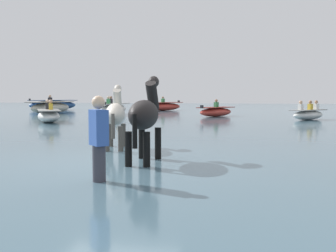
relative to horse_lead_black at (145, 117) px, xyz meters
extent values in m
plane|color=#84755B|center=(-0.67, -0.14, -1.21)|extent=(120.00, 120.00, 0.00)
cube|color=#476675|center=(-0.67, 9.86, -1.04)|extent=(90.00, 90.00, 0.33)
ellipsoid|color=black|center=(0.00, -0.08, 0.05)|extent=(0.51, 1.44, 0.57)
cylinder|color=black|center=(-0.18, 0.42, -0.72)|extent=(0.13, 0.13, 0.97)
cylinder|color=black|center=(0.17, 0.42, -0.72)|extent=(0.13, 0.13, 0.97)
cylinder|color=black|center=(-0.16, -0.58, -0.72)|extent=(0.13, 0.13, 0.97)
cylinder|color=black|center=(0.18, -0.58, -0.72)|extent=(0.13, 0.13, 0.97)
cylinder|color=black|center=(-0.01, 0.67, 0.41)|extent=(0.23, 0.53, 0.66)
ellipsoid|color=black|center=(-0.01, 0.81, 0.71)|extent=(0.21, 0.49, 0.25)
cylinder|color=black|center=(0.01, -0.76, -0.21)|extent=(0.09, 0.09, 0.61)
ellipsoid|color=beige|center=(-1.20, 1.79, -0.03)|extent=(0.76, 1.41, 0.53)
cylinder|color=#45423C|center=(-1.47, 2.21, -0.75)|extent=(0.12, 0.12, 0.91)
cylinder|color=#45423C|center=(-1.16, 2.28, -0.75)|extent=(0.12, 0.12, 0.91)
cylinder|color=#45423C|center=(-1.25, 1.30, -0.75)|extent=(0.12, 0.12, 0.91)
cylinder|color=#45423C|center=(-0.94, 1.37, -0.75)|extent=(0.12, 0.12, 0.91)
cylinder|color=beige|center=(-1.37, 2.47, 0.30)|extent=(0.32, 0.53, 0.61)
ellipsoid|color=beige|center=(-1.40, 2.60, 0.58)|extent=(0.29, 0.49, 0.23)
cylinder|color=#45423C|center=(-1.05, 1.17, -0.28)|extent=(0.09, 0.09, 0.57)
ellipsoid|color=silver|center=(-6.81, 18.32, -0.53)|extent=(1.48, 4.21, 0.70)
cube|color=gray|center=(-6.81, 18.32, -0.16)|extent=(1.42, 4.04, 0.04)
cube|color=black|center=(-6.71, 16.33, -0.09)|extent=(0.17, 0.13, 0.18)
cube|color=gold|center=(-6.92, 19.48, 0.01)|extent=(0.19, 0.27, 0.30)
sphere|color=beige|center=(-6.92, 19.48, 0.25)|extent=(0.18, 0.18, 0.18)
cube|color=#232328|center=(-7.00, 18.31, 0.01)|extent=(0.19, 0.27, 0.30)
sphere|color=#A37556|center=(-7.00, 18.31, 0.25)|extent=(0.18, 0.18, 0.18)
cube|color=#388E51|center=(-6.77, 17.16, 0.01)|extent=(0.19, 0.27, 0.30)
sphere|color=beige|center=(-6.77, 17.16, 0.25)|extent=(0.18, 0.18, 0.18)
ellipsoid|color=#B2AD9E|center=(-11.74, 19.25, -0.49)|extent=(1.96, 4.24, 0.78)
cube|color=slate|center=(-11.74, 19.25, -0.09)|extent=(1.88, 4.07, 0.04)
cube|color=#232328|center=(-11.78, 19.26, 0.08)|extent=(0.21, 0.28, 0.30)
sphere|color=tan|center=(-11.78, 19.26, 0.32)|extent=(0.18, 0.18, 0.18)
ellipsoid|color=silver|center=(-7.47, 10.60, -0.60)|extent=(2.31, 3.01, 0.56)
cube|color=gray|center=(-7.47, 10.60, -0.30)|extent=(2.22, 2.89, 0.04)
cube|color=#232328|center=(-7.88, 11.30, -0.13)|extent=(0.29, 0.32, 0.30)
sphere|color=beige|center=(-7.88, 11.30, 0.11)|extent=(0.18, 0.18, 0.18)
cube|color=gold|center=(-7.37, 10.65, -0.13)|extent=(0.29, 0.32, 0.30)
sphere|color=tan|center=(-7.37, 10.65, 0.11)|extent=(0.18, 0.18, 0.18)
ellipsoid|color=#28518E|center=(-14.57, 25.22, -0.48)|extent=(3.87, 3.94, 0.81)
cube|color=navy|center=(-14.57, 25.22, -0.05)|extent=(3.71, 3.78, 0.04)
cube|color=black|center=(-15.92, 23.82, 0.02)|extent=(0.20, 0.20, 0.18)
ellipsoid|color=#BC382D|center=(-5.10, 25.78, -0.56)|extent=(3.17, 3.52, 0.64)
cube|color=maroon|center=(-5.10, 25.78, -0.22)|extent=(3.04, 3.38, 0.04)
cube|color=black|center=(-4.01, 27.12, -0.15)|extent=(0.20, 0.19, 0.18)
cube|color=#388E51|center=(-5.10, 25.78, -0.05)|extent=(0.30, 0.32, 0.30)
sphere|color=#A37556|center=(-5.10, 25.78, 0.19)|extent=(0.18, 0.18, 0.18)
ellipsoid|color=silver|center=(4.96, 14.97, -0.63)|extent=(2.21, 2.48, 0.50)
cube|color=gray|center=(4.96, 14.97, -0.37)|extent=(2.12, 2.38, 0.04)
cube|color=white|center=(5.42, 15.48, -0.20)|extent=(0.30, 0.32, 0.30)
sphere|color=#A37556|center=(5.42, 15.48, 0.04)|extent=(0.18, 0.18, 0.18)
cube|color=gold|center=(5.04, 14.91, -0.20)|extent=(0.30, 0.32, 0.30)
sphere|color=#A37556|center=(5.04, 14.91, 0.04)|extent=(0.18, 0.18, 0.18)
cube|color=white|center=(4.51, 14.45, -0.20)|extent=(0.30, 0.32, 0.30)
sphere|color=tan|center=(4.51, 14.45, 0.04)|extent=(0.18, 0.18, 0.18)
ellipsoid|color=#BC382D|center=(-0.06, 17.39, -0.62)|extent=(2.31, 2.83, 0.53)
cube|color=maroon|center=(-0.06, 17.39, -0.33)|extent=(2.22, 2.71, 0.04)
cube|color=black|center=(-0.78, 16.29, -0.26)|extent=(0.20, 0.19, 0.18)
cube|color=#388E51|center=(-0.04, 17.38, -0.16)|extent=(0.29, 0.32, 0.30)
sphere|color=#A37556|center=(-0.04, 17.38, 0.08)|extent=(0.18, 0.18, 0.18)
cylinder|color=#383842|center=(-0.22, -1.96, -0.77)|extent=(0.20, 0.20, 0.88)
cube|color=#3356A8|center=(-0.22, -1.96, -0.06)|extent=(0.36, 0.37, 0.54)
sphere|color=beige|center=(-0.22, -1.96, 0.32)|extent=(0.20, 0.20, 0.20)
camera|label=1|loc=(2.04, -7.94, 0.44)|focal=44.91mm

